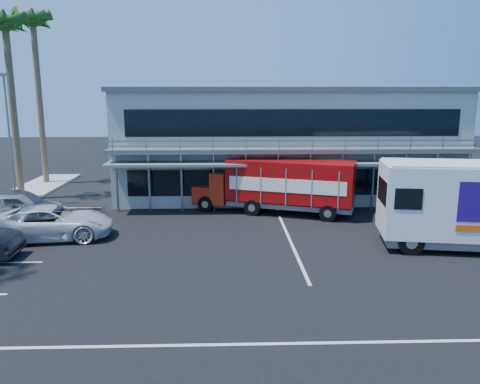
{
  "coord_description": "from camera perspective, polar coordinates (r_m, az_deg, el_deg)",
  "views": [
    {
      "loc": [
        -1.07,
        -17.92,
        6.86
      ],
      "look_at": [
        -0.39,
        3.87,
        2.3
      ],
      "focal_mm": 35.0,
      "sensor_mm": 36.0,
      "label": 1
    }
  ],
  "objects": [
    {
      "name": "ground",
      "position": [
        19.22,
        1.54,
        -9.1
      ],
      "size": [
        120.0,
        120.0,
        0.0
      ],
      "primitive_type": "plane",
      "color": "black",
      "rests_on": "ground"
    },
    {
      "name": "building",
      "position": [
        33.27,
        5.28,
        6.24
      ],
      "size": [
        22.4,
        12.0,
        7.3
      ],
      "color": "#9DA194",
      "rests_on": "ground"
    },
    {
      "name": "palm_e",
      "position": [
        34.0,
        -26.65,
        16.88
      ],
      "size": [
        2.8,
        2.8,
        12.25
      ],
      "color": "brown",
      "rests_on": "ground"
    },
    {
      "name": "palm_f",
      "position": [
        39.3,
        -23.87,
        17.59
      ],
      "size": [
        2.8,
        2.8,
        13.25
      ],
      "color": "brown",
      "rests_on": "ground"
    },
    {
      "name": "light_pole_far",
      "position": [
        31.85,
        -26.3,
        6.36
      ],
      "size": [
        0.5,
        0.25,
        8.09
      ],
      "color": "gray",
      "rests_on": "ground"
    },
    {
      "name": "red_truck",
      "position": [
        27.31,
        4.8,
        0.94
      ],
      "size": [
        9.55,
        5.17,
        3.16
      ],
      "rotation": [
        0.0,
        0.0,
        -0.34
      ],
      "color": "#B5210E",
      "rests_on": "ground"
    },
    {
      "name": "white_van",
      "position": [
        23.29,
        26.63,
        -1.31
      ],
      "size": [
        8.35,
        3.99,
        3.92
      ],
      "rotation": [
        0.0,
        0.0,
        -0.16
      ],
      "color": "white",
      "rests_on": "ground"
    },
    {
      "name": "parked_car_c",
      "position": [
        24.34,
        -22.03,
        -3.48
      ],
      "size": [
        6.1,
        3.48,
        1.61
      ],
      "primitive_type": "imported",
      "rotation": [
        0.0,
        0.0,
        1.72
      ],
      "color": "silver",
      "rests_on": "ground"
    },
    {
      "name": "parked_car_d",
      "position": [
        28.61,
        -25.29,
        -1.56
      ],
      "size": [
        5.96,
        4.13,
        1.6
      ],
      "primitive_type": "imported",
      "rotation": [
        0.0,
        0.0,
        1.19
      ],
      "color": "#2E333E",
      "rests_on": "ground"
    },
    {
      "name": "parked_car_e",
      "position": [
        28.25,
        -25.62,
        -1.68
      ],
      "size": [
        5.22,
        2.9,
        1.68
      ],
      "primitive_type": "imported",
      "rotation": [
        0.0,
        0.0,
        1.77
      ],
      "color": "gray",
      "rests_on": "ground"
    }
  ]
}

